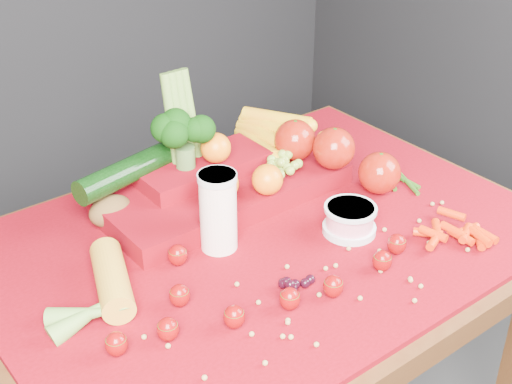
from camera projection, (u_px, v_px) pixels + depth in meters
table at (262, 279)px, 1.44m from camera, size 1.10×0.80×0.75m
red_cloth at (262, 238)px, 1.39m from camera, size 1.05×0.75×0.01m
milk_glass at (218, 209)px, 1.31m from camera, size 0.07×0.07×0.16m
yogurt_bowl at (350, 219)px, 1.38m from camera, size 0.10×0.10×0.06m
strawberry_scatter at (243, 290)px, 1.20m from camera, size 0.58×0.28×0.04m
dark_grape_cluster at (298, 280)px, 1.24m from camera, size 0.06×0.05×0.03m
soybean_scatter at (333, 283)px, 1.24m from camera, size 0.84×0.24×0.01m
corn_ear at (97, 303)px, 1.17m from camera, size 0.24×0.26×0.06m
potato at (111, 211)px, 1.40m from camera, size 0.09×0.07×0.06m
baby_carrot_pile at (454, 234)px, 1.36m from camera, size 0.18×0.17×0.03m
green_bean_pile at (393, 179)px, 1.56m from camera, size 0.14×0.12×0.01m
produce_mound at (240, 170)px, 1.48m from camera, size 0.62×0.37×0.27m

